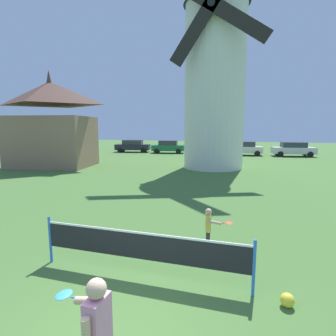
{
  "coord_description": "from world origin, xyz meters",
  "views": [
    {
      "loc": [
        1.88,
        -3.31,
        3.11
      ],
      "look_at": [
        -0.19,
        3.59,
        2.04
      ],
      "focal_mm": 28.84,
      "sensor_mm": 36.0,
      "label": 1
    }
  ],
  "objects_px": {
    "tennis_net": "(140,246)",
    "parked_car_black": "(133,146)",
    "player_far": "(209,226)",
    "parked_car_cream": "(245,148)",
    "parked_car_green": "(168,147)",
    "stray_ball": "(287,300)",
    "player_near": "(97,333)",
    "parked_car_silver": "(293,149)",
    "parked_car_blue": "(208,147)",
    "chapel": "(52,126)",
    "windmill": "(215,70)"
  },
  "relations": [
    {
      "from": "tennis_net",
      "to": "parked_car_black",
      "type": "distance_m",
      "value": 29.92
    },
    {
      "from": "player_far",
      "to": "parked_car_cream",
      "type": "relative_size",
      "value": 0.28
    },
    {
      "from": "parked_car_green",
      "to": "stray_ball",
      "type": "bearing_deg",
      "value": -69.27
    },
    {
      "from": "player_near",
      "to": "parked_car_black",
      "type": "relative_size",
      "value": 0.32
    },
    {
      "from": "stray_ball",
      "to": "parked_car_green",
      "type": "relative_size",
      "value": 0.06
    },
    {
      "from": "tennis_net",
      "to": "parked_car_silver",
      "type": "xyz_separation_m",
      "value": [
        6.79,
        27.38,
        0.13
      ]
    },
    {
      "from": "parked_car_black",
      "to": "player_near",
      "type": "bearing_deg",
      "value": -66.68
    },
    {
      "from": "parked_car_blue",
      "to": "parked_car_silver",
      "type": "bearing_deg",
      "value": -2.97
    },
    {
      "from": "player_far",
      "to": "stray_ball",
      "type": "relative_size",
      "value": 4.45
    },
    {
      "from": "player_far",
      "to": "parked_car_green",
      "type": "distance_m",
      "value": 26.95
    },
    {
      "from": "parked_car_black",
      "to": "parked_car_green",
      "type": "relative_size",
      "value": 1.11
    },
    {
      "from": "stray_ball",
      "to": "parked_car_cream",
      "type": "distance_m",
      "value": 27.4
    },
    {
      "from": "player_near",
      "to": "chapel",
      "type": "xyz_separation_m",
      "value": [
        -13.66,
        15.91,
        2.43
      ]
    },
    {
      "from": "parked_car_black",
      "to": "parked_car_silver",
      "type": "bearing_deg",
      "value": 0.35
    },
    {
      "from": "player_near",
      "to": "player_far",
      "type": "bearing_deg",
      "value": 81.08
    },
    {
      "from": "tennis_net",
      "to": "player_near",
      "type": "xyz_separation_m",
      "value": [
        0.52,
        -2.54,
        0.16
      ]
    },
    {
      "from": "windmill",
      "to": "chapel",
      "type": "relative_size",
      "value": 1.95
    },
    {
      "from": "parked_car_black",
      "to": "stray_ball",
      "type": "bearing_deg",
      "value": -61.07
    },
    {
      "from": "parked_car_cream",
      "to": "tennis_net",
      "type": "bearing_deg",
      "value": -93.52
    },
    {
      "from": "tennis_net",
      "to": "chapel",
      "type": "height_order",
      "value": "chapel"
    },
    {
      "from": "player_near",
      "to": "parked_car_green",
      "type": "relative_size",
      "value": 0.36
    },
    {
      "from": "parked_car_silver",
      "to": "chapel",
      "type": "xyz_separation_m",
      "value": [
        -19.92,
        -14.01,
        2.47
      ]
    },
    {
      "from": "player_far",
      "to": "parked_car_blue",
      "type": "bearing_deg",
      "value": 98.24
    },
    {
      "from": "parked_car_silver",
      "to": "chapel",
      "type": "bearing_deg",
      "value": -144.89
    },
    {
      "from": "parked_car_black",
      "to": "parked_car_blue",
      "type": "distance_m",
      "value": 9.74
    },
    {
      "from": "chapel",
      "to": "parked_car_silver",
      "type": "bearing_deg",
      "value": 35.11
    },
    {
      "from": "tennis_net",
      "to": "player_far",
      "type": "xyz_separation_m",
      "value": [
        1.19,
        1.71,
        -0.06
      ]
    },
    {
      "from": "player_near",
      "to": "player_far",
      "type": "xyz_separation_m",
      "value": [
        0.67,
        4.24,
        -0.22
      ]
    },
    {
      "from": "parked_car_green",
      "to": "parked_car_cream",
      "type": "xyz_separation_m",
      "value": [
        9.2,
        0.0,
        -0.0
      ]
    },
    {
      "from": "parked_car_blue",
      "to": "parked_car_cream",
      "type": "height_order",
      "value": "same"
    },
    {
      "from": "parked_car_black",
      "to": "parked_car_silver",
      "type": "xyz_separation_m",
      "value": [
        19.11,
        0.12,
        0.0
      ]
    },
    {
      "from": "parked_car_blue",
      "to": "parked_car_silver",
      "type": "xyz_separation_m",
      "value": [
        9.39,
        -0.49,
        0.0
      ]
    },
    {
      "from": "parked_car_green",
      "to": "parked_car_blue",
      "type": "xyz_separation_m",
      "value": [
        4.93,
        0.66,
        0.0
      ]
    },
    {
      "from": "stray_ball",
      "to": "parked_car_black",
      "type": "xyz_separation_m",
      "value": [
        -15.15,
        27.42,
        0.69
      ]
    },
    {
      "from": "parked_car_green",
      "to": "parked_car_silver",
      "type": "relative_size",
      "value": 0.91
    },
    {
      "from": "parked_car_black",
      "to": "player_far",
      "type": "bearing_deg",
      "value": -62.13
    },
    {
      "from": "parked_car_cream",
      "to": "chapel",
      "type": "xyz_separation_m",
      "value": [
        -14.81,
        -13.84,
        2.47
      ]
    },
    {
      "from": "tennis_net",
      "to": "player_near",
      "type": "height_order",
      "value": "player_near"
    },
    {
      "from": "stray_ball",
      "to": "parked_car_green",
      "type": "xyz_separation_m",
      "value": [
        -10.36,
        27.36,
        0.69
      ]
    },
    {
      "from": "parked_car_silver",
      "to": "chapel",
      "type": "distance_m",
      "value": 24.48
    },
    {
      "from": "player_near",
      "to": "chapel",
      "type": "distance_m",
      "value": 21.11
    },
    {
      "from": "parked_car_cream",
      "to": "chapel",
      "type": "bearing_deg",
      "value": -136.93
    },
    {
      "from": "parked_car_black",
      "to": "chapel",
      "type": "xyz_separation_m",
      "value": [
        -0.81,
        -13.89,
        2.47
      ]
    },
    {
      "from": "tennis_net",
      "to": "parked_car_green",
      "type": "bearing_deg",
      "value": 105.46
    },
    {
      "from": "windmill",
      "to": "stray_ball",
      "type": "relative_size",
      "value": 60.21
    },
    {
      "from": "player_far",
      "to": "chapel",
      "type": "bearing_deg",
      "value": 140.85
    },
    {
      "from": "parked_car_cream",
      "to": "parked_car_silver",
      "type": "distance_m",
      "value": 5.12
    },
    {
      "from": "stray_ball",
      "to": "parked_car_silver",
      "type": "bearing_deg",
      "value": 81.82
    },
    {
      "from": "parked_car_black",
      "to": "parked_car_green",
      "type": "bearing_deg",
      "value": -0.63
    },
    {
      "from": "player_far",
      "to": "parked_car_blue",
      "type": "xyz_separation_m",
      "value": [
        -3.79,
        26.16,
        0.19
      ]
    }
  ]
}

